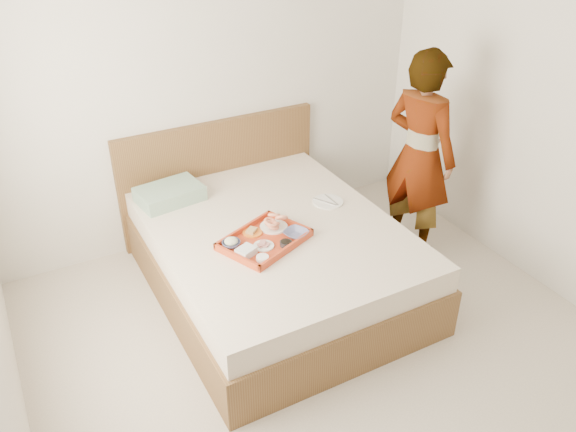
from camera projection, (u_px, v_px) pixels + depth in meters
The scene contains 16 objects.
ground at pixel (353, 379), 3.48m from camera, with size 3.50×4.00×0.01m, color beige.
wall_back at pixel (212, 76), 4.32m from camera, with size 3.50×0.01×2.60m, color silver.
bed at pixel (275, 258), 4.10m from camera, with size 1.65×2.00×0.53m, color brown.
headboard at pixel (220, 176), 4.72m from camera, with size 1.65×0.06×0.95m, color brown.
pillow at pixel (170, 194), 4.24m from camera, with size 0.45×0.31×0.11m, color gray.
tray at pixel (265, 239), 3.78m from camera, with size 0.54×0.39×0.05m, color #B23B17.
prawn_plate at pixel (274, 227), 3.92m from camera, with size 0.19×0.19×0.01m, color white.
navy_bowl_big at pixel (296, 234), 3.82m from camera, with size 0.15×0.15×0.04m, color navy.
sauce_dish at pixel (286, 244), 3.73m from camera, with size 0.08×0.08×0.03m, color black.
meat_plate at pixel (264, 246), 3.72m from camera, with size 0.13×0.13×0.01m, color white.
bread_plate at pixel (252, 232), 3.86m from camera, with size 0.13×0.13×0.01m, color orange.
salad_bowl at pixel (231, 244), 3.72m from camera, with size 0.12×0.12×0.04m, color navy.
plastic_tub at pixel (246, 251), 3.63m from camera, with size 0.11×0.09×0.05m, color silver.
cheese_round at pixel (263, 258), 3.59m from camera, with size 0.08×0.08×0.03m, color white.
dinner_plate at pixel (328, 202), 4.24m from camera, with size 0.22×0.22×0.01m, color white.
person at pixel (420, 156), 4.30m from camera, with size 0.58×0.38×1.60m, color white.
Camera 1 is at (-1.53, -2.00, 2.63)m, focal length 36.34 mm.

